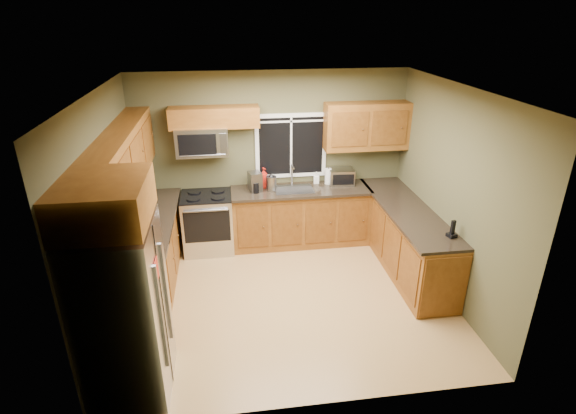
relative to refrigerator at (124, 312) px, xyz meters
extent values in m
plane|color=#AB814B|center=(1.74, 1.30, -0.90)|extent=(4.20, 4.20, 0.00)
plane|color=white|center=(1.74, 1.30, 1.80)|extent=(4.20, 4.20, 0.00)
plane|color=#4A492D|center=(1.74, 3.10, 0.45)|extent=(4.20, 0.00, 4.20)
plane|color=#4A492D|center=(1.74, -0.50, 0.45)|extent=(4.20, 0.00, 4.20)
plane|color=#4A492D|center=(-0.36, 1.30, 0.45)|extent=(0.00, 3.60, 3.60)
plane|color=#4A492D|center=(3.84, 1.30, 0.45)|extent=(0.00, 3.60, 3.60)
cube|color=white|center=(2.04, 3.09, 0.65)|extent=(1.12, 0.03, 1.02)
cube|color=black|center=(2.04, 3.08, 0.65)|extent=(1.00, 0.01, 0.90)
cube|color=white|center=(2.04, 3.07, 0.65)|extent=(0.03, 0.01, 0.90)
cube|color=white|center=(2.04, 3.07, 1.04)|extent=(1.00, 0.01, 0.03)
cube|color=brown|center=(-0.06, 1.78, -0.45)|extent=(0.60, 2.65, 0.90)
cube|color=black|center=(-0.04, 1.78, 0.02)|extent=(0.65, 2.65, 0.04)
cube|color=brown|center=(2.15, 2.80, -0.45)|extent=(2.17, 0.60, 0.90)
cube|color=black|center=(2.15, 2.78, 0.02)|extent=(2.17, 0.65, 0.04)
cube|color=brown|center=(3.54, 1.85, -0.45)|extent=(0.60, 2.50, 0.90)
cube|color=brown|center=(3.54, 0.59, -0.45)|extent=(0.56, 0.02, 0.82)
cube|color=black|center=(3.51, 1.85, 0.02)|extent=(0.65, 2.50, 0.04)
cube|color=brown|center=(-0.20, 1.78, 0.96)|extent=(0.33, 2.65, 0.72)
cube|color=brown|center=(0.89, 2.94, 1.17)|extent=(1.30, 0.33, 0.30)
cube|color=brown|center=(3.19, 2.94, 0.96)|extent=(1.30, 0.33, 0.72)
cube|color=brown|center=(0.00, 0.00, 1.13)|extent=(0.72, 0.90, 0.38)
cube|color=#B7B7BC|center=(0.00, 0.00, 0.00)|extent=(0.72, 0.90, 1.80)
cube|color=slate|center=(0.37, -0.20, 0.05)|extent=(0.03, 0.04, 1.10)
cube|color=slate|center=(0.37, 0.20, 0.05)|extent=(0.03, 0.04, 1.10)
cube|color=black|center=(0.36, 0.00, 0.00)|extent=(0.01, 0.02, 1.78)
cube|color=red|center=(0.37, -0.10, 0.50)|extent=(0.01, 0.14, 0.20)
cube|color=#B7B7BC|center=(0.69, 2.78, -0.45)|extent=(0.76, 0.65, 0.90)
cube|color=black|center=(0.69, 2.78, 0.00)|extent=(0.76, 0.64, 0.03)
cube|color=black|center=(0.69, 2.45, -0.35)|extent=(0.68, 0.02, 0.50)
cylinder|color=slate|center=(0.69, 2.43, -0.08)|extent=(0.64, 0.04, 0.04)
cylinder|color=black|center=(0.51, 2.64, 0.03)|extent=(0.20, 0.20, 0.01)
cylinder|color=black|center=(0.87, 2.64, 0.03)|extent=(0.20, 0.20, 0.01)
cylinder|color=black|center=(0.51, 2.92, 0.03)|extent=(0.20, 0.20, 0.01)
cylinder|color=black|center=(0.87, 2.92, 0.03)|extent=(0.20, 0.20, 0.01)
cube|color=#B7B7BC|center=(0.69, 2.91, 0.83)|extent=(0.76, 0.38, 0.42)
cube|color=black|center=(0.63, 2.72, 0.83)|extent=(0.54, 0.01, 0.30)
cube|color=slate|center=(1.00, 2.72, 0.83)|extent=(0.10, 0.01, 0.30)
cylinder|color=slate|center=(0.69, 2.70, 0.67)|extent=(0.66, 0.02, 0.02)
cube|color=slate|center=(2.04, 2.78, 0.03)|extent=(0.60, 0.42, 0.02)
cylinder|color=#B7B7BC|center=(2.04, 2.98, 0.21)|extent=(0.03, 0.03, 0.34)
cylinder|color=#B7B7BC|center=(2.04, 2.90, 0.37)|extent=(0.03, 0.18, 0.03)
cube|color=#B7B7BC|center=(2.82, 2.92, 0.16)|extent=(0.41, 0.32, 0.25)
cube|color=black|center=(2.82, 2.77, 0.16)|extent=(0.33, 0.03, 0.17)
cube|color=slate|center=(1.44, 2.81, 0.19)|extent=(0.23, 0.26, 0.30)
cylinder|color=black|center=(1.44, 2.73, 0.12)|extent=(0.13, 0.13, 0.16)
cylinder|color=#B7B7BC|center=(1.69, 2.77, 0.16)|extent=(0.20, 0.20, 0.23)
cone|color=black|center=(1.69, 2.77, 0.29)|extent=(0.14, 0.14, 0.06)
cylinder|color=white|center=(2.62, 2.95, 0.16)|extent=(0.13, 0.13, 0.25)
cylinder|color=slate|center=(2.62, 2.95, 0.30)|extent=(0.02, 0.02, 0.04)
imported|color=red|center=(1.59, 2.92, 0.20)|extent=(0.16, 0.16, 0.32)
imported|color=white|center=(2.44, 3.00, 0.13)|extent=(0.09, 0.09, 0.19)
cube|color=black|center=(3.72, 0.94, 0.06)|extent=(0.12, 0.12, 0.04)
cube|color=black|center=(3.72, 0.94, 0.17)|extent=(0.06, 0.05, 0.18)
camera|label=1|loc=(1.04, -3.63, 2.61)|focal=28.00mm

